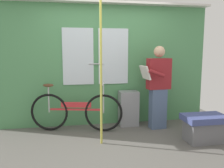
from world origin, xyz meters
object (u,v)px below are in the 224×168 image
bench_seat_corner (204,127)px  bicycle_near_door (76,111)px  trash_bin_by_wall (128,108)px  handrail_pole (101,70)px  passenger_reading_newspaper (158,86)px

bench_seat_corner → bicycle_near_door: bearing=156.5°
trash_bin_by_wall → handrail_pole: handrail_pole is taller
trash_bin_by_wall → handrail_pole: size_ratio=0.29×
bench_seat_corner → passenger_reading_newspaper: bearing=123.6°
passenger_reading_newspaper → trash_bin_by_wall: (-0.51, 0.27, -0.49)m
bicycle_near_door → bench_seat_corner: 2.27m
passenger_reading_newspaper → bench_seat_corner: bearing=119.1°
handrail_pole → bench_seat_corner: bearing=-7.7°
handrail_pole → bench_seat_corner: handrail_pole is taller
passenger_reading_newspaper → bicycle_near_door: bearing=-8.9°
handrail_pole → trash_bin_by_wall: bearing=51.4°
bicycle_near_door → trash_bin_by_wall: (1.05, 0.15, -0.03)m
bicycle_near_door → trash_bin_by_wall: size_ratio=2.43×
passenger_reading_newspaper → handrail_pole: bearing=21.0°
passenger_reading_newspaper → bench_seat_corner: size_ratio=2.27×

